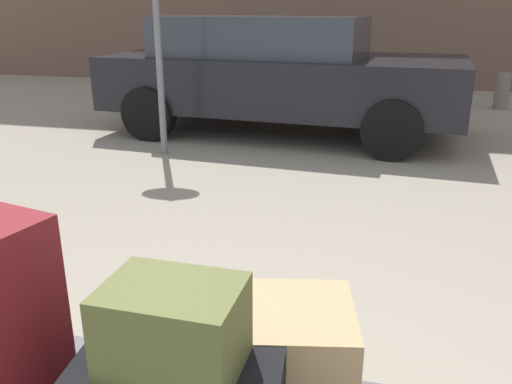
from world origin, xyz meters
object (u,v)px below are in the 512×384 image
(bollard_kerb_near, at_px, (502,91))
(no_parking_sign, at_px, (156,9))
(parked_car, at_px, (278,72))
(duffel_bag_tan_front_right, at_px, (264,359))
(duffel_bag_olive_topmost_pile, at_px, (173,327))

(bollard_kerb_near, xyz_separation_m, no_parking_sign, (-4.07, -3.72, 1.23))
(parked_car, bearing_deg, no_parking_sign, -127.25)
(duffel_bag_tan_front_right, height_order, bollard_kerb_near, duffel_bag_tan_front_right)
(no_parking_sign, bearing_deg, bollard_kerb_near, 42.46)
(parked_car, xyz_separation_m, bollard_kerb_near, (3.08, 2.42, -0.48))
(duffel_bag_tan_front_right, relative_size, no_parking_sign, 0.22)
(duffel_bag_olive_topmost_pile, distance_m, parked_car, 5.60)
(duffel_bag_tan_front_right, height_order, duffel_bag_olive_topmost_pile, duffel_bag_olive_topmost_pile)
(bollard_kerb_near, relative_size, no_parking_sign, 0.23)
(duffel_bag_tan_front_right, height_order, no_parking_sign, no_parking_sign)
(duffel_bag_olive_topmost_pile, distance_m, no_parking_sign, 4.67)
(duffel_bag_tan_front_right, distance_m, bollard_kerb_near, 7.91)
(duffel_bag_tan_front_right, relative_size, parked_car, 0.12)
(duffel_bag_tan_front_right, bearing_deg, parked_car, 89.71)
(parked_car, height_order, no_parking_sign, no_parking_sign)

